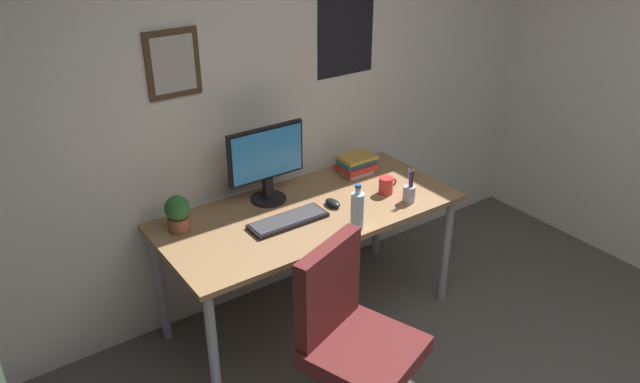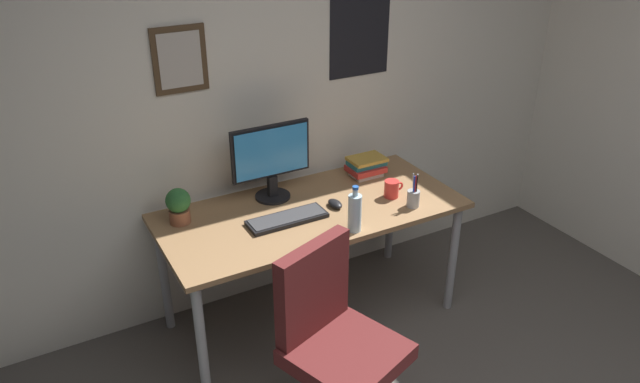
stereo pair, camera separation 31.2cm
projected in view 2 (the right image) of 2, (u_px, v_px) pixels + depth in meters
The scene contains 11 objects.
wall_back at pixel (272, 87), 3.44m from camera, with size 4.40×0.10×2.60m.
desk at pixel (311, 220), 3.37m from camera, with size 1.67×0.76×0.74m.
office_chair at pixel (333, 335), 2.73m from camera, with size 0.59×0.60×0.95m.
monitor at pixel (271, 159), 3.34m from camera, with size 0.46×0.20×0.43m.
keyboard at pixel (287, 219), 3.21m from camera, with size 0.43×0.15×0.03m.
computer_mouse at pixel (335, 204), 3.34m from camera, with size 0.06×0.11×0.04m.
water_bottle at pixel (355, 212), 3.08m from camera, with size 0.07×0.07×0.25m.
coffee_mug_near at pixel (392, 189), 3.44m from camera, with size 0.12×0.08×0.10m.
potted_plant at pixel (178, 205), 3.15m from camera, with size 0.13×0.13×0.20m.
pen_cup at pixel (413, 198), 3.33m from camera, with size 0.07×0.07×0.20m.
book_stack_left at pixel (366, 166), 3.68m from camera, with size 0.23×0.17×0.11m.
Camera 2 is at (-1.37, -0.90, 2.35)m, focal length 34.12 mm.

